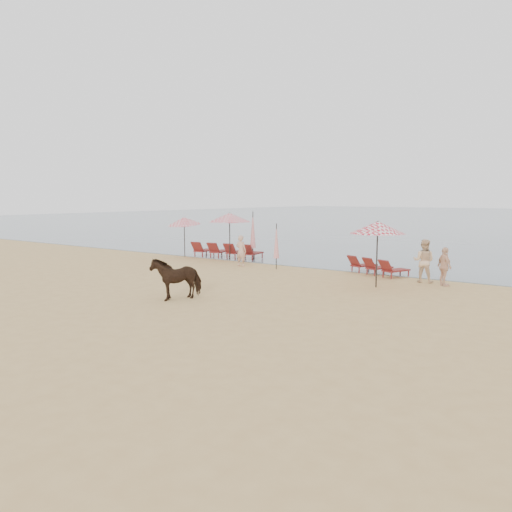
{
  "coord_description": "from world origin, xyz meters",
  "views": [
    {
      "loc": [
        11.25,
        -10.8,
        3.41
      ],
      "look_at": [
        0.0,
        5.0,
        1.1
      ],
      "focal_mm": 35.0,
      "sensor_mm": 36.0,
      "label": 1
    }
  ],
  "objects_px": {
    "umbrella_open_right": "(378,228)",
    "lounger_cluster_left": "(226,251)",
    "umbrella_closed_right": "(276,241)",
    "beachgoer_right_b": "(444,267)",
    "umbrella_closed_left": "(253,230)",
    "umbrella_open_left_b": "(184,221)",
    "cow": "(177,278)",
    "beachgoer_left": "(241,251)",
    "beachgoer_right_a": "(424,261)",
    "umbrella_open_left_a": "(230,217)",
    "lounger_cluster_right": "(376,266)"
  },
  "relations": [
    {
      "from": "umbrella_closed_right",
      "to": "beachgoer_right_b",
      "type": "xyz_separation_m",
      "value": [
        7.68,
        -0.01,
        -0.58
      ]
    },
    {
      "from": "umbrella_open_left_b",
      "to": "beachgoer_left",
      "type": "bearing_deg",
      "value": -7.54
    },
    {
      "from": "lounger_cluster_left",
      "to": "umbrella_open_left_a",
      "type": "xyz_separation_m",
      "value": [
        0.72,
        -0.58,
        1.89
      ]
    },
    {
      "from": "lounger_cluster_right",
      "to": "beachgoer_left",
      "type": "distance_m",
      "value": 6.61
    },
    {
      "from": "umbrella_closed_left",
      "to": "beachgoer_left",
      "type": "height_order",
      "value": "umbrella_closed_left"
    },
    {
      "from": "umbrella_open_left_a",
      "to": "umbrella_closed_right",
      "type": "bearing_deg",
      "value": -9.55
    },
    {
      "from": "lounger_cluster_left",
      "to": "beachgoer_right_b",
      "type": "height_order",
      "value": "beachgoer_right_b"
    },
    {
      "from": "umbrella_open_left_a",
      "to": "umbrella_open_left_b",
      "type": "distance_m",
      "value": 3.09
    },
    {
      "from": "cow",
      "to": "beachgoer_right_b",
      "type": "height_order",
      "value": "beachgoer_right_b"
    },
    {
      "from": "beachgoer_left",
      "to": "lounger_cluster_right",
      "type": "bearing_deg",
      "value": -172.83
    },
    {
      "from": "lounger_cluster_left",
      "to": "umbrella_closed_left",
      "type": "height_order",
      "value": "umbrella_closed_left"
    },
    {
      "from": "umbrella_closed_left",
      "to": "cow",
      "type": "relative_size",
      "value": 1.57
    },
    {
      "from": "beachgoer_left",
      "to": "beachgoer_right_a",
      "type": "relative_size",
      "value": 0.89
    },
    {
      "from": "umbrella_closed_left",
      "to": "beachgoer_right_b",
      "type": "relative_size",
      "value": 1.74
    },
    {
      "from": "umbrella_closed_right",
      "to": "cow",
      "type": "bearing_deg",
      "value": -82.67
    },
    {
      "from": "umbrella_open_right",
      "to": "cow",
      "type": "distance_m",
      "value": 7.67
    },
    {
      "from": "lounger_cluster_right",
      "to": "umbrella_closed_right",
      "type": "distance_m",
      "value": 4.74
    },
    {
      "from": "umbrella_open_right",
      "to": "lounger_cluster_left",
      "type": "bearing_deg",
      "value": 145.74
    },
    {
      "from": "umbrella_open_left_b",
      "to": "cow",
      "type": "relative_size",
      "value": 1.42
    },
    {
      "from": "lounger_cluster_right",
      "to": "cow",
      "type": "height_order",
      "value": "cow"
    },
    {
      "from": "umbrella_open_left_b",
      "to": "umbrella_closed_right",
      "type": "bearing_deg",
      "value": -2.51
    },
    {
      "from": "lounger_cluster_right",
      "to": "umbrella_open_left_b",
      "type": "height_order",
      "value": "umbrella_open_left_b"
    },
    {
      "from": "lounger_cluster_left",
      "to": "umbrella_open_right",
      "type": "height_order",
      "value": "umbrella_open_right"
    },
    {
      "from": "umbrella_open_right",
      "to": "umbrella_closed_left",
      "type": "bearing_deg",
      "value": 140.75
    },
    {
      "from": "umbrella_closed_left",
      "to": "lounger_cluster_left",
      "type": "bearing_deg",
      "value": -169.89
    },
    {
      "from": "umbrella_closed_right",
      "to": "beachgoer_right_b",
      "type": "distance_m",
      "value": 7.7
    },
    {
      "from": "umbrella_open_left_b",
      "to": "cow",
      "type": "height_order",
      "value": "umbrella_open_left_b"
    },
    {
      "from": "umbrella_closed_left",
      "to": "umbrella_open_left_a",
      "type": "bearing_deg",
      "value": -136.56
    },
    {
      "from": "umbrella_closed_right",
      "to": "beachgoer_right_a",
      "type": "xyz_separation_m",
      "value": [
        6.77,
        0.38,
        -0.47
      ]
    },
    {
      "from": "umbrella_open_left_a",
      "to": "umbrella_closed_right",
      "type": "height_order",
      "value": "umbrella_open_left_a"
    },
    {
      "from": "lounger_cluster_right",
      "to": "lounger_cluster_left",
      "type": "bearing_deg",
      "value": -163.35
    },
    {
      "from": "beachgoer_right_b",
      "to": "lounger_cluster_right",
      "type": "bearing_deg",
      "value": 24.84
    },
    {
      "from": "cow",
      "to": "beachgoer_left",
      "type": "bearing_deg",
      "value": 130.88
    },
    {
      "from": "lounger_cluster_right",
      "to": "umbrella_open_left_b",
      "type": "xyz_separation_m",
      "value": [
        -11.47,
        -0.03,
        1.68
      ]
    },
    {
      "from": "umbrella_closed_right",
      "to": "cow",
      "type": "distance_m",
      "value": 7.72
    },
    {
      "from": "umbrella_open_left_b",
      "to": "umbrella_closed_right",
      "type": "relative_size",
      "value": 1.09
    },
    {
      "from": "lounger_cluster_right",
      "to": "umbrella_closed_right",
      "type": "xyz_separation_m",
      "value": [
        -4.49,
        -1.16,
        0.96
      ]
    },
    {
      "from": "lounger_cluster_right",
      "to": "beachgoer_right_b",
      "type": "bearing_deg",
      "value": 1.74
    },
    {
      "from": "umbrella_closed_left",
      "to": "umbrella_open_left_b",
      "type": "bearing_deg",
      "value": -164.03
    },
    {
      "from": "lounger_cluster_left",
      "to": "beachgoer_right_b",
      "type": "bearing_deg",
      "value": -17.27
    },
    {
      "from": "lounger_cluster_right",
      "to": "umbrella_open_left_a",
      "type": "relative_size",
      "value": 1.09
    },
    {
      "from": "umbrella_closed_left",
      "to": "beachgoer_left",
      "type": "bearing_deg",
      "value": -67.15
    },
    {
      "from": "umbrella_open_left_a",
      "to": "beachgoer_left",
      "type": "xyz_separation_m",
      "value": [
        1.93,
        -1.54,
        -1.54
      ]
    },
    {
      "from": "umbrella_open_left_a",
      "to": "umbrella_closed_left",
      "type": "bearing_deg",
      "value": 53.63
    },
    {
      "from": "lounger_cluster_left",
      "to": "umbrella_closed_right",
      "type": "bearing_deg",
      "value": -31.26
    },
    {
      "from": "umbrella_open_left_b",
      "to": "beachgoer_right_a",
      "type": "xyz_separation_m",
      "value": [
        13.76,
        -0.75,
        -1.18
      ]
    },
    {
      "from": "umbrella_open_right",
      "to": "lounger_cluster_right",
      "type": "bearing_deg",
      "value": 97.55
    },
    {
      "from": "umbrella_closed_left",
      "to": "beachgoer_right_a",
      "type": "distance_m",
      "value": 9.98
    },
    {
      "from": "cow",
      "to": "beachgoer_right_a",
      "type": "xyz_separation_m",
      "value": [
        5.79,
        8.01,
        0.16
      ]
    },
    {
      "from": "umbrella_closed_left",
      "to": "cow",
      "type": "bearing_deg",
      "value": -68.1
    }
  ]
}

